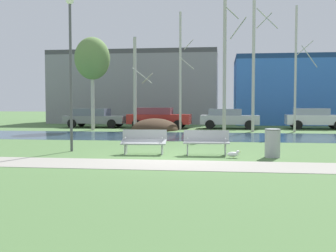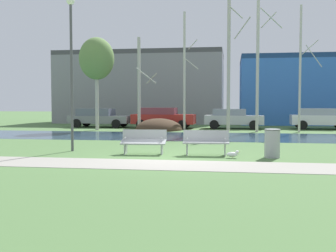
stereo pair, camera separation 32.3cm
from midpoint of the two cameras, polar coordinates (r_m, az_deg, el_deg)
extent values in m
plane|color=#4C703D|center=(23.81, 4.32, -1.24)|extent=(120.00, 120.00, 0.00)
cube|color=gray|center=(12.34, 0.09, -5.34)|extent=(60.00, 2.04, 0.01)
cube|color=#284256|center=(22.77, 4.12, -1.43)|extent=(80.00, 6.00, 0.01)
ellipsoid|color=#423021|center=(28.07, -0.93, -0.56)|extent=(3.19, 3.35, 1.58)
cube|color=#9EA0A3|center=(14.80, -2.77, -2.18)|extent=(1.62, 0.56, 0.18)
cube|color=#9EA0A3|center=(15.06, -2.61, -1.25)|extent=(1.60, 0.17, 0.40)
cube|color=#9EA0A3|center=(15.00, -5.21, -2.98)|extent=(0.06, 0.43, 0.45)
cube|color=#9EA0A3|center=(14.81, -0.21, -3.05)|extent=(0.06, 0.43, 0.45)
cylinder|color=#9EA0A3|center=(14.92, -5.25, -1.61)|extent=(0.06, 0.28, 0.04)
cylinder|color=#9EA0A3|center=(14.73, -0.23, -1.66)|extent=(0.06, 0.28, 0.04)
cube|color=#9EA0A3|center=(14.52, 5.86, -2.30)|extent=(1.62, 0.57, 0.05)
cube|color=#9EA0A3|center=(14.78, 5.86, -1.34)|extent=(1.60, 0.17, 0.40)
cube|color=#9EA0A3|center=(14.62, 3.27, -3.14)|extent=(0.06, 0.43, 0.45)
cube|color=#9EA0A3|center=(14.63, 8.43, -3.16)|extent=(0.06, 0.43, 0.45)
cylinder|color=#9EA0A3|center=(14.54, 3.27, -1.72)|extent=(0.06, 0.28, 0.04)
cylinder|color=#9EA0A3|center=(14.55, 8.44, -1.75)|extent=(0.06, 0.28, 0.04)
cylinder|color=#999B9E|center=(14.40, 14.70, -2.31)|extent=(0.51, 0.51, 0.96)
torus|color=#5B5D5E|center=(14.36, 14.73, -0.52)|extent=(0.54, 0.54, 0.04)
ellipsoid|color=white|center=(14.03, 9.42, -3.87)|extent=(0.37, 0.17, 0.17)
sphere|color=white|center=(14.02, 10.10, -3.54)|extent=(0.12, 0.12, 0.12)
cone|color=gold|center=(14.02, 10.37, -3.54)|extent=(0.06, 0.04, 0.04)
cylinder|color=gold|center=(14.00, 9.49, -4.18)|extent=(0.01, 0.01, 0.10)
cylinder|color=gold|center=(14.07, 9.49, -4.14)|extent=(0.01, 0.01, 0.10)
cylinder|color=#4C4C51|center=(16.18, -12.51, 6.37)|extent=(0.10, 0.10, 5.51)
sphere|color=white|center=(16.60, -12.63, 16.43)|extent=(0.32, 0.32, 0.32)
cylinder|color=#BCB7A8|center=(28.41, -9.40, 5.65)|extent=(0.23, 0.23, 6.14)
ellipsoid|color=#668947|center=(28.54, -9.43, 9.10)|extent=(2.35, 2.35, 2.81)
cylinder|color=#BCB7A8|center=(28.24, -3.66, 5.79)|extent=(0.21, 0.21, 6.24)
cylinder|color=#BCB7A8|center=(28.61, -1.96, 6.51)|extent=(1.04, 1.47, 0.67)
cylinder|color=#BCB7A8|center=(27.52, -2.68, 6.90)|extent=(1.17, 1.14, 1.00)
cylinder|color=beige|center=(28.25, 2.59, 7.50)|extent=(0.16, 0.16, 7.92)
cylinder|color=beige|center=(28.75, 3.74, 11.09)|extent=(0.72, 1.02, 0.55)
cylinder|color=beige|center=(27.74, 3.49, 8.57)|extent=(0.93, 0.90, 0.75)
cylinder|color=#BCB7A8|center=(27.55, 8.65, 9.20)|extent=(0.22, 0.22, 9.47)
cylinder|color=#BCB7A8|center=(28.42, 10.47, 13.06)|extent=(1.07, 1.51, 1.22)
cylinder|color=#BCB7A8|center=(27.53, 9.67, 15.09)|extent=(0.90, 0.88, 0.67)
cylinder|color=beige|center=(27.09, 12.52, 9.13)|extent=(0.19, 0.19, 9.34)
cylinder|color=beige|center=(27.94, 13.93, 13.89)|extent=(0.89, 1.26, 0.78)
cylinder|color=beige|center=(26.72, 14.35, 14.12)|extent=(1.45, 1.41, 1.03)
cylinder|color=beige|center=(27.47, 17.97, 7.44)|extent=(0.15, 0.15, 7.89)
cylinder|color=beige|center=(28.14, 19.18, 10.14)|extent=(0.82, 1.17, 0.78)
cylinder|color=beige|center=(26.95, 19.70, 8.99)|extent=(1.19, 1.16, 1.24)
cube|color=slate|center=(31.73, -8.92, 0.92)|extent=(4.65, 2.05, 0.55)
cube|color=slate|center=(31.84, -9.55, 1.89)|extent=(2.62, 1.75, 0.53)
cylinder|color=black|center=(32.17, -5.81, 0.48)|extent=(0.65, 0.24, 0.64)
cylinder|color=black|center=(30.36, -6.83, 0.31)|extent=(0.65, 0.24, 0.64)
cylinder|color=black|center=(33.16, -10.83, 0.52)|extent=(0.65, 0.24, 0.64)
cylinder|color=black|center=(31.41, -12.10, 0.36)|extent=(0.65, 0.24, 0.64)
cube|color=maroon|center=(30.11, -0.27, 0.97)|extent=(4.56, 1.98, 0.69)
cube|color=brown|center=(30.16, -0.94, 2.08)|extent=(2.57, 1.69, 0.48)
cylinder|color=black|center=(30.78, 2.77, 0.37)|extent=(0.65, 0.24, 0.64)
cylinder|color=black|center=(28.97, 2.27, 0.19)|extent=(0.65, 0.24, 0.64)
cylinder|color=black|center=(31.33, -2.62, 0.42)|extent=(0.65, 0.24, 0.64)
cylinder|color=black|center=(29.55, -3.44, 0.25)|extent=(0.65, 0.24, 0.64)
cube|color=#B2B5BC|center=(29.88, 9.36, 0.85)|extent=(4.15, 1.85, 0.64)
cube|color=gray|center=(29.87, 8.74, 1.90)|extent=(2.34, 1.58, 0.45)
cylinder|color=black|center=(30.74, 11.91, 0.30)|extent=(0.65, 0.24, 0.64)
cylinder|color=black|center=(29.03, 11.98, 0.13)|extent=(0.65, 0.24, 0.64)
cylinder|color=black|center=(30.81, 6.88, 0.35)|extent=(0.65, 0.24, 0.64)
cylinder|color=black|center=(29.10, 6.65, 0.19)|extent=(0.65, 0.24, 0.64)
cube|color=silver|center=(30.85, 20.51, 0.80)|extent=(4.12, 1.92, 0.67)
cube|color=#949AAC|center=(30.78, 19.93, 1.86)|extent=(2.33, 1.65, 0.46)
cylinder|color=black|center=(31.55, 17.82, 0.29)|extent=(0.65, 0.24, 0.64)
cylinder|color=black|center=(29.78, 18.24, 0.12)|extent=(0.65, 0.24, 0.64)
cube|color=gray|center=(39.22, -3.30, 4.93)|extent=(14.98, 6.86, 6.05)
cube|color=#48484B|center=(39.45, -3.31, 9.62)|extent=(14.98, 6.86, 0.40)
cube|color=#3870C6|center=(38.75, 17.99, 4.32)|extent=(10.59, 8.09, 5.40)
cube|color=navy|center=(38.92, 18.06, 8.59)|extent=(10.59, 8.09, 0.40)
camera|label=1|loc=(0.16, -89.39, 0.03)|focal=44.52mm
camera|label=2|loc=(0.16, 90.61, -0.03)|focal=44.52mm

